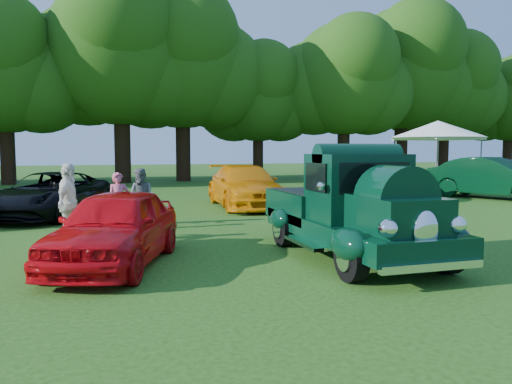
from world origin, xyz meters
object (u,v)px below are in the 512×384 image
object	(u,v)px
red_convertible	(115,227)
canopy_tent	(438,130)
spectator_grey	(141,197)
spectator_white	(68,204)
hero_pickup	(351,212)
back_car_black	(50,195)
back_car_orange	(245,186)
back_car_green	(494,178)
back_car_blue	(398,183)
spectator_pink	(119,202)

from	to	relation	value
red_convertible	canopy_tent	size ratio (longest dim) A/B	0.77
spectator_grey	spectator_white	xyz separation A→B (m)	(-1.71, -2.31, 0.11)
hero_pickup	red_convertible	distance (m)	4.37
back_car_black	back_car_orange	world-z (taller)	back_car_orange
back_car_black	spectator_grey	xyz separation A→B (m)	(2.51, -2.44, 0.09)
back_car_black	canopy_tent	distance (m)	18.46
back_car_green	spectator_white	bearing A→B (deg)	174.10
back_car_black	back_car_blue	size ratio (longest dim) A/B	1.15
back_car_green	back_car_orange	bearing A→B (deg)	154.67
spectator_white	canopy_tent	xyz separation A→B (m)	(16.79, 9.82, 2.14)
red_convertible	spectator_white	world-z (taller)	spectator_white
hero_pickup	spectator_grey	bearing A→B (deg)	124.06
spectator_pink	spectator_grey	world-z (taller)	spectator_grey
back_car_green	canopy_tent	xyz separation A→B (m)	(0.49, 4.38, 2.16)
red_convertible	back_car_blue	size ratio (longest dim) A/B	0.93
hero_pickup	spectator_white	size ratio (longest dim) A/B	2.86
red_convertible	back_car_black	distance (m)	7.30
red_convertible	spectator_grey	world-z (taller)	spectator_grey
back_car_blue	spectator_pink	distance (m)	11.38
hero_pickup	spectator_grey	distance (m)	6.30
spectator_white	back_car_green	bearing A→B (deg)	-58.13
back_car_green	canopy_tent	bearing A→B (deg)	59.26
spectator_pink	canopy_tent	bearing A→B (deg)	21.88
spectator_grey	canopy_tent	bearing A→B (deg)	64.21
back_car_orange	canopy_tent	world-z (taller)	canopy_tent
back_car_black	canopy_tent	size ratio (longest dim) A/B	0.95
back_car_black	back_car_orange	xyz separation A→B (m)	(6.37, 0.88, 0.06)
spectator_pink	back_car_blue	bearing A→B (deg)	14.47
back_car_orange	spectator_pink	distance (m)	6.04
spectator_pink	spectator_white	xyz separation A→B (m)	(-1.09, -1.57, 0.14)
hero_pickup	back_car_black	world-z (taller)	hero_pickup
back_car_black	hero_pickup	bearing A→B (deg)	-29.14
red_convertible	spectator_grey	bearing A→B (deg)	100.23
red_convertible	back_car_black	bearing A→B (deg)	123.54
back_car_orange	hero_pickup	bearing A→B (deg)	-89.40
back_car_black	spectator_pink	xyz separation A→B (m)	(1.89, -3.18, 0.06)
back_car_orange	back_car_green	distance (m)	10.73
hero_pickup	back_car_green	bearing A→B (deg)	37.05
spectator_pink	spectator_grey	xyz separation A→B (m)	(0.62, 0.74, 0.03)
canopy_tent	back_car_black	bearing A→B (deg)	-163.91
red_convertible	canopy_tent	bearing A→B (deg)	57.45
back_car_orange	spectator_pink	world-z (taller)	back_car_orange
back_car_green	canopy_tent	world-z (taller)	canopy_tent
hero_pickup	canopy_tent	bearing A→B (deg)	47.78
spectator_grey	hero_pickup	bearing A→B (deg)	-18.21
red_convertible	back_car_green	xyz separation A→B (m)	(15.39, 7.79, 0.18)
back_car_orange	back_car_green	size ratio (longest dim) A/B	0.98
back_car_orange	spectator_white	size ratio (longest dim) A/B	2.91
back_car_green	spectator_white	distance (m)	17.19
hero_pickup	back_car_orange	xyz separation A→B (m)	(0.33, 8.53, -0.11)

